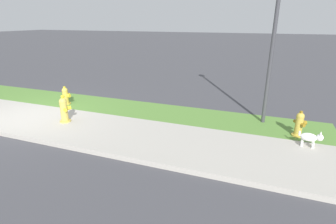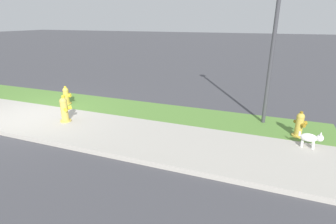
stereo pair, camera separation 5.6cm
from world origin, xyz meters
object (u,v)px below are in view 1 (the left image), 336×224
at_px(fire_hydrant_by_grass_verge, 66,96).
at_px(small_white_dog, 311,138).
at_px(fire_hydrant_at_driveway, 64,110).
at_px(fire_hydrant_near_corner, 299,124).
at_px(street_lamp, 278,7).

bearing_deg(fire_hydrant_by_grass_verge, small_white_dog, 85.71).
bearing_deg(small_white_dog, fire_hydrant_by_grass_verge, -178.43).
relative_size(fire_hydrant_by_grass_verge, fire_hydrant_at_driveway, 0.84).
bearing_deg(fire_hydrant_at_driveway, small_white_dog, 39.02).
bearing_deg(fire_hydrant_near_corner, street_lamp, -163.82).
relative_size(fire_hydrant_by_grass_verge, street_lamp, 0.14).
relative_size(small_white_dog, street_lamp, 0.11).
bearing_deg(small_white_dog, street_lamp, 135.77).
bearing_deg(fire_hydrant_near_corner, fire_hydrant_by_grass_verge, -124.84).
xyz_separation_m(fire_hydrant_by_grass_verge, small_white_dog, (7.93, -0.68, -0.06)).
distance_m(fire_hydrant_by_grass_verge, fire_hydrant_at_driveway, 1.86).
bearing_deg(street_lamp, fire_hydrant_at_driveway, -159.49).
relative_size(fire_hydrant_at_driveway, small_white_dog, 1.46).
height_order(fire_hydrant_at_driveway, street_lamp, street_lamp).
height_order(fire_hydrant_by_grass_verge, street_lamp, street_lamp).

